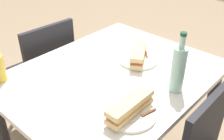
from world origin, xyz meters
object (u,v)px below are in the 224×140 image
(plate_far, at_px, (138,60))
(water_bottle, at_px, (178,69))
(dining_table, at_px, (112,90))
(knife_near, at_px, (142,116))
(baguette_sandwich_far, at_px, (138,53))
(plate_near, at_px, (130,114))
(baguette_sandwich_near, at_px, (130,106))
(knife_far, at_px, (147,58))
(chair_near, at_px, (46,70))

(plate_far, bearing_deg, water_bottle, 71.16)
(dining_table, bearing_deg, knife_near, 61.18)
(dining_table, xyz_separation_m, baguette_sandwich_far, (-0.20, 0.02, 0.16))
(plate_near, xyz_separation_m, baguette_sandwich_far, (-0.39, -0.26, 0.04))
(baguette_sandwich_near, bearing_deg, baguette_sandwich_far, -146.74)
(baguette_sandwich_far, distance_m, water_bottle, 0.33)
(baguette_sandwich_near, distance_m, plate_far, 0.47)
(plate_far, distance_m, baguette_sandwich_far, 0.04)
(dining_table, bearing_deg, baguette_sandwich_near, 55.11)
(baguette_sandwich_near, height_order, plate_far, baguette_sandwich_near)
(plate_near, bearing_deg, dining_table, -124.89)
(plate_far, height_order, baguette_sandwich_far, baguette_sandwich_far)
(plate_near, height_order, baguette_sandwich_far, baguette_sandwich_far)
(knife_near, height_order, knife_far, same)
(chair_near, height_order, plate_near, chair_near)
(chair_near, height_order, plate_far, chair_near)
(water_bottle, bearing_deg, plate_far, -108.84)
(baguette_sandwich_near, bearing_deg, knife_near, 102.52)
(plate_near, bearing_deg, knife_near, 102.52)
(water_bottle, bearing_deg, knife_far, -117.35)
(dining_table, relative_size, baguette_sandwich_far, 4.38)
(chair_near, height_order, water_bottle, water_bottle)
(knife_far, relative_size, water_bottle, 0.47)
(plate_near, relative_size, plate_far, 1.00)
(baguette_sandwich_near, bearing_deg, plate_far, -146.74)
(chair_near, xyz_separation_m, baguette_sandwich_near, (0.19, 0.92, 0.30))
(baguette_sandwich_near, height_order, knife_far, baguette_sandwich_near)
(knife_near, bearing_deg, plate_near, -77.48)
(baguette_sandwich_far, bearing_deg, chair_near, -72.87)
(knife_far, bearing_deg, knife_near, 33.47)
(baguette_sandwich_near, relative_size, plate_far, 1.11)
(dining_table, height_order, plate_near, plate_near)
(dining_table, distance_m, plate_near, 0.36)
(baguette_sandwich_near, distance_m, knife_near, 0.06)
(baguette_sandwich_near, bearing_deg, chair_near, -101.62)
(baguette_sandwich_far, height_order, knife_far, baguette_sandwich_far)
(water_bottle, bearing_deg, knife_near, 1.09)
(plate_near, bearing_deg, baguette_sandwich_far, -146.74)
(plate_near, relative_size, baguette_sandwich_far, 0.89)
(chair_near, bearing_deg, knife_far, 108.95)
(knife_near, xyz_separation_m, baguette_sandwich_far, (-0.38, -0.31, 0.03))
(baguette_sandwich_far, bearing_deg, water_bottle, 71.16)
(baguette_sandwich_far, distance_m, knife_far, 0.06)
(dining_table, height_order, baguette_sandwich_far, baguette_sandwich_far)
(chair_near, bearing_deg, plate_near, 78.38)
(plate_near, bearing_deg, water_bottle, 170.56)
(dining_table, distance_m, plate_far, 0.23)
(knife_far, bearing_deg, baguette_sandwich_near, 27.41)
(knife_near, xyz_separation_m, water_bottle, (-0.28, -0.01, 0.10))
(knife_far, bearing_deg, chair_near, -71.05)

